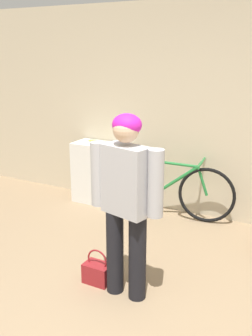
{
  "coord_description": "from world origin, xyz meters",
  "views": [
    {
      "loc": [
        1.23,
        -1.82,
        2.03
      ],
      "look_at": [
        -0.16,
        0.79,
        1.14
      ],
      "focal_mm": 42.0,
      "sensor_mm": 36.0,
      "label": 1
    }
  ],
  "objects_px": {
    "handbag": "(97,272)",
    "bicycle": "(165,188)",
    "person": "(126,196)",
    "banana": "(98,141)"
  },
  "relations": [
    {
      "from": "person",
      "to": "bicycle",
      "type": "bearing_deg",
      "value": 114.98
    },
    {
      "from": "person",
      "to": "banana",
      "type": "relative_size",
      "value": 5.03
    },
    {
      "from": "handbag",
      "to": "bicycle",
      "type": "bearing_deg",
      "value": 91.4
    },
    {
      "from": "banana",
      "to": "handbag",
      "type": "relative_size",
      "value": 0.95
    },
    {
      "from": "bicycle",
      "to": "handbag",
      "type": "bearing_deg",
      "value": -95.89
    },
    {
      "from": "handbag",
      "to": "banana",
      "type": "bearing_deg",
      "value": 121.47
    },
    {
      "from": "bicycle",
      "to": "banana",
      "type": "distance_m",
      "value": 1.13
    },
    {
      "from": "bicycle",
      "to": "handbag",
      "type": "xyz_separation_m",
      "value": [
        0.04,
        -1.67,
        -0.27
      ]
    },
    {
      "from": "person",
      "to": "handbag",
      "type": "relative_size",
      "value": 4.79
    },
    {
      "from": "banana",
      "to": "bicycle",
      "type": "bearing_deg",
      "value": -4.05
    }
  ]
}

